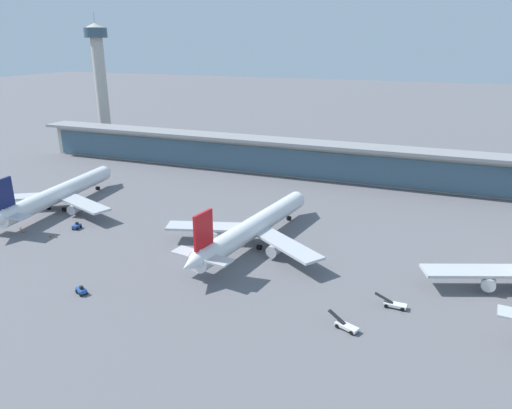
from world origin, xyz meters
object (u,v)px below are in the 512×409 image
airliner_left_stand (58,194)px  safety_cone_charlie (50,236)px  service_truck_near_nose_white (394,304)px  service_truck_mid_apron_blue (81,290)px  airliner_centre_stand (253,228)px  service_truck_by_tail_white (346,326)px  service_truck_under_wing_blue (77,226)px  safety_cone_alpha (20,228)px  safety_cone_bravo (23,231)px  control_tower (100,74)px  safety_cone_delta (56,237)px

airliner_left_stand → safety_cone_charlie: 25.66m
service_truck_near_nose_white → service_truck_mid_apron_blue: service_truck_near_nose_white is taller
airliner_left_stand → airliner_centre_stand: size_ratio=1.00×
service_truck_near_nose_white → service_truck_by_tail_white: bearing=-124.3°
service_truck_under_wing_blue → safety_cone_alpha: bearing=-157.7°
airliner_left_stand → safety_cone_charlie: airliner_left_stand is taller
service_truck_under_wing_blue → service_truck_by_tail_white: service_truck_by_tail_white is taller
service_truck_mid_apron_blue → safety_cone_bravo: service_truck_mid_apron_blue is taller
safety_cone_charlie → control_tower: bearing=121.4°
service_truck_under_wing_blue → safety_cone_bravo: 15.32m
service_truck_near_nose_white → service_truck_mid_apron_blue: size_ratio=2.07×
safety_cone_bravo → safety_cone_delta: size_ratio=1.00×
safety_cone_charlie → service_truck_by_tail_white: bearing=-9.6°
airliner_centre_stand → service_truck_by_tail_white: bearing=-44.0°
airliner_left_stand → service_truck_under_wing_blue: size_ratio=20.82×
safety_cone_delta → service_truck_under_wing_blue: bearing=83.0°
airliner_centre_stand → service_truck_near_nose_white: 45.13m
airliner_centre_stand → safety_cone_alpha: size_ratio=90.22×
service_truck_near_nose_white → safety_cone_charlie: service_truck_near_nose_white is taller
service_truck_by_tail_white → safety_cone_alpha: size_ratio=9.72×
airliner_centre_stand → safety_cone_charlie: bearing=-164.3°
service_truck_under_wing_blue → service_truck_by_tail_white: bearing=-14.8°
service_truck_by_tail_white → service_truck_mid_apron_blue: bearing=-172.3°
airliner_left_stand → service_truck_near_nose_white: bearing=-11.7°
airliner_centre_stand → safety_cone_bravo: (-67.42, -16.41, -4.99)m
airliner_centre_stand → service_truck_near_nose_white: (40.48, -19.44, -4.50)m
service_truck_under_wing_blue → service_truck_near_nose_white: bearing=-6.7°
airliner_left_stand → airliner_centre_stand: same height
airliner_centre_stand → safety_cone_alpha: (-70.35, -14.79, -4.99)m
airliner_centre_stand → service_truck_near_nose_white: bearing=-25.7°
service_truck_near_nose_white → safety_cone_bravo: service_truck_near_nose_white is taller
safety_cone_bravo → safety_cone_charlie: (10.05, 0.29, 0.00)m
service_truck_by_tail_white → control_tower: (-162.47, 134.11, 36.35)m
safety_cone_alpha → service_truck_near_nose_white: bearing=-2.4°
service_truck_under_wing_blue → control_tower: 139.19m
service_truck_by_tail_white → safety_cone_charlie: service_truck_by_tail_white is taller
service_truck_under_wing_blue → service_truck_by_tail_white: (86.88, -23.01, -0.07)m
airliner_centre_stand → service_truck_under_wing_blue: size_ratio=20.76×
service_truck_by_tail_white → control_tower: 213.78m
service_truck_by_tail_white → safety_cone_bravo: (-99.84, 14.86, -0.49)m
safety_cone_charlie → airliner_centre_stand: bearing=15.7°
airliner_left_stand → airliner_centre_stand: (72.51, -3.99, 0.00)m
service_truck_mid_apron_blue → safety_cone_charlie: size_ratio=4.73×
service_truck_mid_apron_blue → service_truck_under_wing_blue: bearing=132.4°
service_truck_mid_apron_blue → safety_cone_delta: bearing=141.5°
safety_cone_bravo → safety_cone_charlie: same height
service_truck_under_wing_blue → safety_cone_alpha: size_ratio=4.35×
safety_cone_charlie → safety_cone_bravo: bearing=-178.3°
service_truck_under_wing_blue → safety_cone_bravo: (-12.96, -8.15, -0.56)m
control_tower → safety_cone_alpha: bearing=-63.1°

